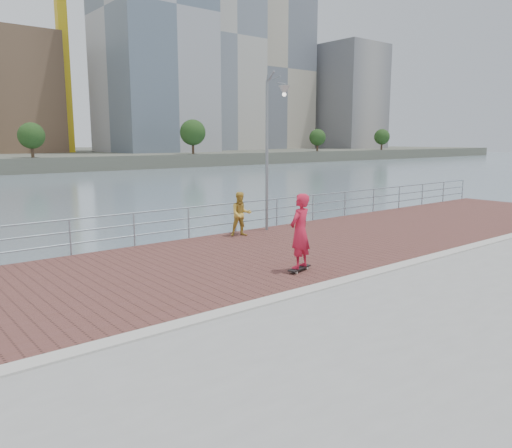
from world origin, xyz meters
TOP-DOWN VIEW (x-y plane):
  - water at (0.00, 0.00)m, footprint 400.00×400.00m
  - brick_lane at (0.00, 3.60)m, footprint 40.00×6.80m
  - curb at (0.00, 0.00)m, footprint 40.00×0.40m
  - guardrail at (0.00, 7.00)m, footprint 39.06×0.06m
  - street_lamp at (4.19, 6.09)m, footprint 0.41×1.18m
  - skateboard at (0.96, 1.37)m, footprint 0.88×0.44m
  - skateboarder at (0.96, 1.37)m, footprint 0.82×0.65m
  - bystander at (2.71, 6.19)m, footprint 0.94×0.85m
  - skyline at (28.58, 104.17)m, footprint 233.00×41.00m
  - shoreline_trees at (16.87, 77.00)m, footprint 169.29×5.03m

SIDE VIEW (x-z plane):
  - water at x=0.00m, z-range -2.00..-2.00m
  - brick_lane at x=0.00m, z-range 0.00..0.02m
  - curb at x=0.00m, z-range 0.00..0.06m
  - skateboard at x=0.96m, z-range 0.05..0.15m
  - guardrail at x=0.00m, z-range 0.13..1.25m
  - bystander at x=2.71m, z-range 0.02..1.60m
  - skateboarder at x=0.96m, z-range 0.10..2.07m
  - street_lamp at x=4.19m, z-range 1.18..6.76m
  - shoreline_trees at x=16.87m, z-range 0.88..7.59m
  - skyline at x=28.58m, z-range -6.94..53.94m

